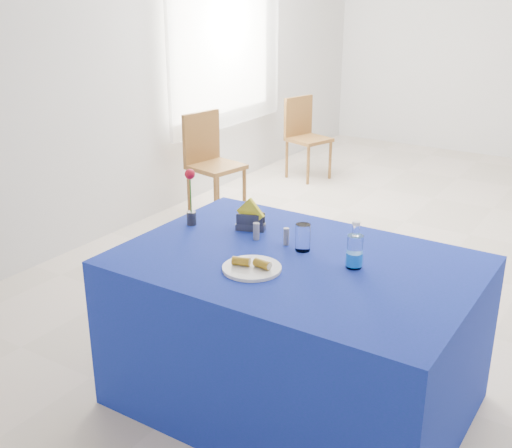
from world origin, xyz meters
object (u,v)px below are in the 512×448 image
Objects in this scene: plate at (252,268)px; chair_win_a at (210,157)px; blue_table at (295,332)px; chair_win_b at (304,132)px; water_bottle at (355,252)px.

plate is 0.29× the size of chair_win_a.
blue_table is (0.11, 0.21, -0.39)m from plate.
plate is at bearing -117.66° from blue_table.
blue_table is 1.92× the size of chair_win_b.
blue_table is 1.79× the size of chair_win_a.
water_bottle is (0.36, 0.27, 0.06)m from plate.
chair_win_a is (-1.86, 2.19, -0.25)m from plate.
blue_table is 2.80m from chair_win_a.
chair_win_a is at bearing -167.98° from chair_win_b.
plate is at bearing -137.19° from chair_win_b.
plate is 4.04m from chair_win_b.
chair_win_b is at bearing 5.44° from chair_win_a.
plate is 0.46m from water_bottle.
blue_table is at bearing -124.25° from chair_win_a.
blue_table is 7.44× the size of water_bottle.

